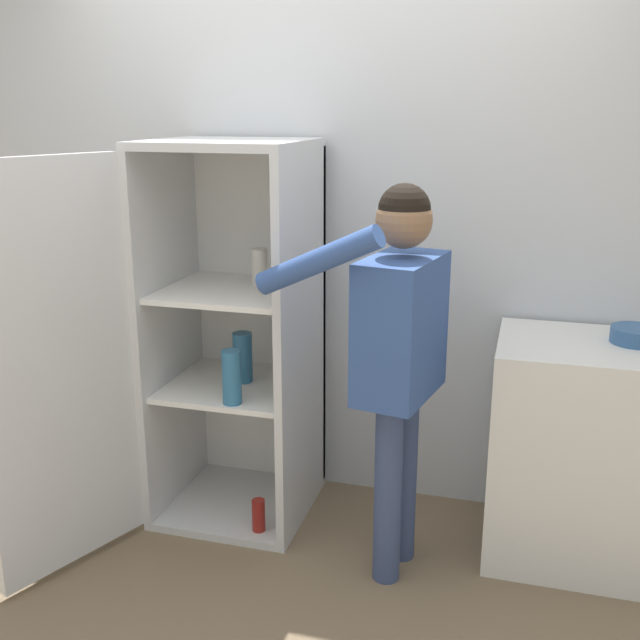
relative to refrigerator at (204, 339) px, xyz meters
The scene contains 6 objects.
ground_plane 1.08m from the refrigerator, 49.92° to the right, with size 12.00×12.00×0.00m, color #7A664C.
wall_back 0.77m from the refrigerator, 46.46° to the left, with size 7.00×0.06×2.55m.
refrigerator is the anchor object (origin of this frame).
person 0.91m from the refrigerator, 12.05° to the right, with size 0.67×0.55×1.56m.
counter 1.64m from the refrigerator, ahead, with size 0.70×0.58×0.93m.
bowl 1.77m from the refrigerator, ahead, with size 0.19×0.19×0.06m.
Camera 1 is at (0.90, -2.33, 1.82)m, focal length 42.00 mm.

